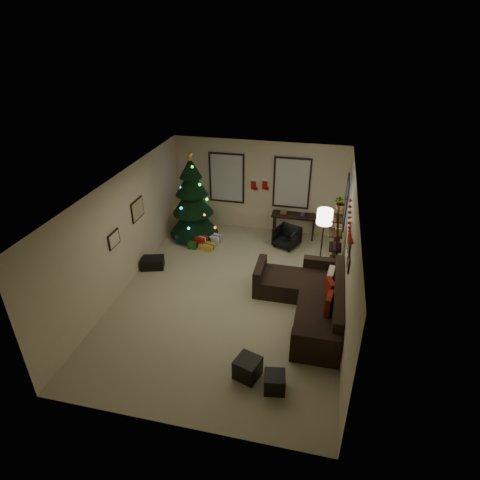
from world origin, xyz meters
name	(u,v)px	position (x,y,z in m)	size (l,w,h in m)	color
floor	(230,295)	(0.00, 0.00, 0.00)	(7.00, 7.00, 0.00)	tan
ceiling	(228,186)	(0.00, 0.00, 2.70)	(7.00, 7.00, 0.00)	white
wall_back	(259,187)	(0.00, 3.50, 1.35)	(5.00, 5.00, 0.00)	beige
wall_front	(169,363)	(0.00, -3.50, 1.35)	(5.00, 5.00, 0.00)	beige
wall_left	(123,232)	(-2.50, 0.00, 1.35)	(7.00, 7.00, 0.00)	beige
wall_right	(348,258)	(2.50, 0.00, 1.35)	(7.00, 7.00, 0.00)	beige
window_back_left	(227,178)	(-0.95, 3.47, 1.55)	(1.05, 0.06, 1.50)	#728CB2
window_back_right	(292,183)	(0.95, 3.47, 1.55)	(1.05, 0.06, 1.50)	#728CB2
window_right_wall	(347,202)	(2.47, 2.55, 1.50)	(0.06, 0.90, 1.30)	#728CB2
christmas_tree	(193,203)	(-1.72, 2.55, 1.08)	(1.40, 1.40, 2.60)	black
presents	(201,242)	(-1.37, 2.10, 0.11)	(1.23, 0.70, 0.30)	maroon
sofa	(310,300)	(1.83, -0.16, 0.29)	(1.97, 2.85, 0.89)	black
pillow_red_a	(329,303)	(2.21, -0.66, 0.64)	(0.11, 0.40, 0.40)	maroon
pillow_red_b	(330,288)	(2.21, -0.12, 0.64)	(0.11, 0.41, 0.41)	maroon
pillow_cream	(330,279)	(2.21, 0.23, 0.63)	(0.13, 0.45, 0.45)	beige
ottoman_near	(248,368)	(0.89, -2.26, 0.20)	(0.41, 0.41, 0.39)	black
ottoman_far	(275,382)	(1.40, -2.45, 0.17)	(0.36, 0.36, 0.34)	black
desk	(294,217)	(1.11, 3.22, 0.61)	(1.29, 0.46, 0.69)	black
desk_chair	(287,237)	(0.99, 2.57, 0.29)	(0.57, 0.53, 0.59)	black
bookshelf	(337,243)	(2.30, 1.51, 0.85)	(0.30, 0.52, 1.75)	black
potted_plant	(341,200)	(2.30, 1.86, 1.82)	(0.46, 0.40, 0.51)	#4C4C4C
floor_lamp	(324,221)	(1.95, 1.38, 1.46)	(0.37, 0.37, 1.75)	black
art_map	(137,209)	(-2.48, 0.76, 1.59)	(0.04, 0.60, 0.50)	black
art_abstract	(114,239)	(-2.48, -0.45, 1.42)	(0.04, 0.45, 0.35)	black
gallery	(349,250)	(2.48, -0.07, 1.57)	(0.03, 1.25, 0.54)	black
garland	(350,224)	(2.45, 0.10, 2.07)	(0.08, 1.90, 0.30)	#A5140C
stocking_left	(254,184)	(-0.14, 3.46, 1.44)	(0.20, 0.05, 0.36)	#990F0C
stocking_right	(265,184)	(0.19, 3.46, 1.47)	(0.20, 0.05, 0.36)	#990F0C
storage_bin	(153,263)	(-2.22, 0.70, 0.14)	(0.57, 0.38, 0.29)	black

